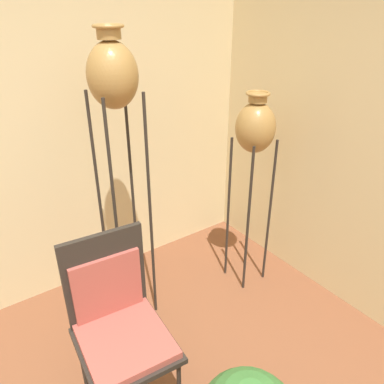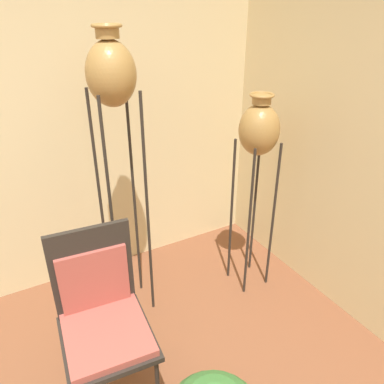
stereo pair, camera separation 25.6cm
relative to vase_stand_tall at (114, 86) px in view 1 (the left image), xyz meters
The scene contains 3 objects.
vase_stand_tall is the anchor object (origin of this frame).
vase_stand_medium 1.04m from the vase_stand_tall, 12.53° to the right, with size 0.28×0.28×1.54m.
chair 1.27m from the vase_stand_tall, 121.35° to the right, with size 0.50×0.53×1.04m.
Camera 1 is at (-0.15, -0.46, 2.07)m, focal length 35.00 mm.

